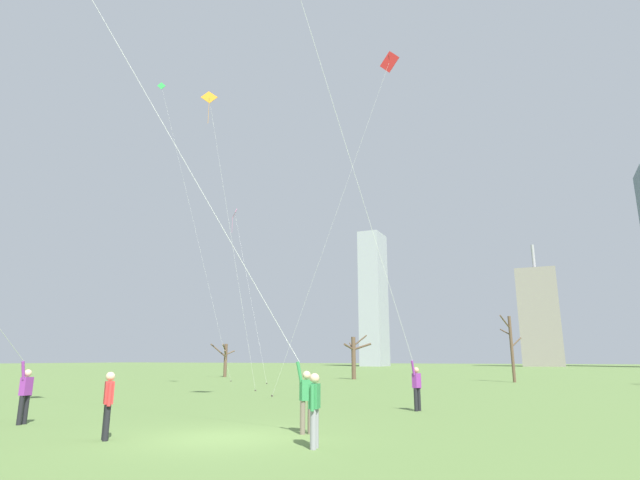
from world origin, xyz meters
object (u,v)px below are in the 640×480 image
kite_flyer_midfield_left_white (240,277)px  bare_tree_right_of_center (511,346)px  kite_flyer_foreground_right_purple (382,271)px  distant_kite_high_overhead_orange (212,117)px  bystander_strolling_midfield (108,402)px  distant_kite_drifting_right_red (381,85)px  bystander_far_off_by_trees (314,406)px  bare_tree_center (225,358)px  bare_tree_left_of_center (354,355)px  distant_kite_drifting_left_green (171,125)px  distant_kite_low_near_trees_pink (237,224)px

kite_flyer_midfield_left_white → bare_tree_right_of_center: (4.73, 34.86, -1.18)m
kite_flyer_foreground_right_purple → distant_kite_high_overhead_orange: 19.85m
bystander_strolling_midfield → distant_kite_drifting_right_red: 21.43m
bystander_far_off_by_trees → bare_tree_center: bearing=127.2°
kite_flyer_foreground_right_purple → bare_tree_center: bearing=133.2°
bystander_strolling_midfield → bare_tree_left_of_center: (-7.39, 37.49, 1.35)m
bystander_strolling_midfield → distant_kite_drifting_left_green: size_ratio=0.06×
kite_flyer_foreground_right_purple → bystander_far_off_by_trees: (0.69, -7.74, -4.35)m
bystander_far_off_by_trees → bare_tree_center: size_ratio=0.46×
bystander_strolling_midfield → distant_kite_low_near_trees_pink: bearing=118.8°
kite_flyer_foreground_right_purple → bare_tree_center: 39.49m
kite_flyer_midfield_left_white → distant_kite_drifting_left_green: size_ratio=0.63×
kite_flyer_midfield_left_white → distant_kite_drifting_left_green: distant_kite_drifting_left_green is taller
bare_tree_left_of_center → bystander_far_off_by_trees: bearing=-71.0°
kite_flyer_midfield_left_white → distant_kite_high_overhead_orange: distant_kite_high_overhead_orange is taller
bystander_far_off_by_trees → bare_tree_right_of_center: 35.98m
bystander_far_off_by_trees → distant_kite_low_near_trees_pink: size_ratio=0.10×
bare_tree_center → bare_tree_left_of_center: 15.08m
distant_kite_drifting_right_red → bystander_strolling_midfield: bearing=-102.0°
distant_kite_drifting_left_green → bystander_strolling_midfield: bearing=-49.6°
kite_flyer_foreground_right_purple → bare_tree_center: (-26.94, 28.69, -3.26)m
kite_flyer_foreground_right_purple → distant_kite_low_near_trees_pink: size_ratio=1.22×
bare_tree_right_of_center → bare_tree_left_of_center: size_ratio=1.31×
kite_flyer_midfield_left_white → distant_kite_drifting_right_red: (0.64, 12.25, 12.39)m
distant_kite_low_near_trees_pink → bare_tree_right_of_center: 26.93m
distant_kite_high_overhead_orange → distant_kite_drifting_left_green: size_ratio=0.70×
distant_kite_drifting_left_green → distant_kite_low_near_trees_pink: bearing=37.6°
kite_flyer_midfield_left_white → bystander_far_off_by_trees: bearing=-20.0°
bystander_strolling_midfield → distant_kite_drifting_left_green: (-21.24, 24.93, 23.03)m
distant_kite_drifting_left_green → distant_kite_high_overhead_orange: bearing=-37.8°
distant_kite_low_near_trees_pink → bystander_far_off_by_trees: bearing=-53.0°
bystander_strolling_midfield → distant_kite_high_overhead_orange: distant_kite_high_overhead_orange is taller
kite_flyer_foreground_right_purple → bare_tree_center: size_ratio=5.54×
bare_tree_right_of_center → bare_tree_left_of_center: bearing=177.7°
kite_flyer_foreground_right_purple → bystander_far_off_by_trees: bearing=-84.9°
kite_flyer_midfield_left_white → bare_tree_center: 43.33m
kite_flyer_foreground_right_purple → distant_kite_low_near_trees_pink: (-20.42, 20.22, 9.17)m
kite_flyer_midfield_left_white → bare_tree_center: (-24.87, 35.42, -2.19)m
distant_kite_low_near_trees_pink → bare_tree_left_of_center: distant_kite_low_near_trees_pink is taller
kite_flyer_foreground_right_purple → distant_kite_high_overhead_orange: size_ratio=0.99×
kite_flyer_midfield_left_white → bystander_strolling_midfield: bearing=-139.6°
distant_kite_high_overhead_orange → bare_tree_left_of_center: (1.86, 21.85, -15.58)m
distant_kite_drifting_right_red → distant_kite_drifting_left_green: bearing=156.4°
kite_flyer_foreground_right_purple → bare_tree_left_of_center: (-11.86, 28.71, -2.99)m
distant_kite_drifting_left_green → bare_tree_center: bearing=95.6°
bystander_far_off_by_trees → bare_tree_left_of_center: size_ratio=0.38×
distant_kite_high_overhead_orange → bare_tree_left_of_center: bearing=85.1°
kite_flyer_midfield_left_white → bare_tree_left_of_center: kite_flyer_midfield_left_white is taller
bystander_far_off_by_trees → bare_tree_left_of_center: (-12.55, 36.45, 1.35)m
bare_tree_right_of_center → distant_kite_drifting_right_red: bearing=-100.3°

